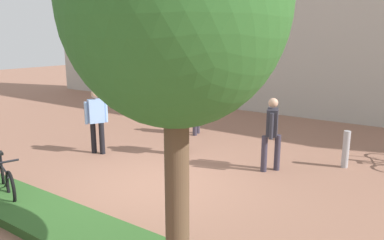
# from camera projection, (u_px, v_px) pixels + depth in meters

# --- Properties ---
(ground_plane) EXTENTS (60.00, 60.00, 0.00)m
(ground_plane) POSITION_uv_depth(u_px,v_px,m) (159.00, 184.00, 7.86)
(ground_plane) COLOR #936651
(planter_strip) EXTENTS (7.00, 1.10, 0.16)m
(planter_strip) POSITION_uv_depth(u_px,v_px,m) (60.00, 223.00, 6.05)
(planter_strip) COLOR #336028
(planter_strip) RESTS_ON ground
(tree_sidewalk) EXTENTS (2.36, 2.36, 4.71)m
(tree_sidewalk) POSITION_uv_depth(u_px,v_px,m) (175.00, 5.00, 3.76)
(tree_sidewalk) COLOR brown
(tree_sidewalk) RESTS_ON ground
(bike_at_sign) EXTENTS (1.61, 0.62, 0.86)m
(bike_at_sign) POSITION_uv_depth(u_px,v_px,m) (5.00, 179.00, 7.23)
(bike_at_sign) COLOR black
(bike_at_sign) RESTS_ON ground
(bollard_steel) EXTENTS (0.16, 0.16, 0.90)m
(bollard_steel) POSITION_uv_depth(u_px,v_px,m) (346.00, 149.00, 8.79)
(bollard_steel) COLOR #ADADB2
(bollard_steel) RESTS_ON ground
(person_suited_navy) EXTENTS (0.56, 0.41, 1.72)m
(person_suited_navy) POSITION_uv_depth(u_px,v_px,m) (196.00, 104.00, 11.67)
(person_suited_navy) COLOR #383342
(person_suited_navy) RESTS_ON ground
(person_suited_dark) EXTENTS (0.36, 0.58, 1.72)m
(person_suited_dark) POSITION_uv_depth(u_px,v_px,m) (272.00, 130.00, 8.45)
(person_suited_dark) COLOR #383342
(person_suited_dark) RESTS_ON ground
(person_shirt_white) EXTENTS (0.40, 0.55, 1.72)m
(person_shirt_white) POSITION_uv_depth(u_px,v_px,m) (96.00, 118.00, 9.74)
(person_shirt_white) COLOR black
(person_shirt_white) RESTS_ON ground
(person_casual_tan) EXTENTS (0.38, 0.61, 1.72)m
(person_casual_tan) POSITION_uv_depth(u_px,v_px,m) (180.00, 118.00, 9.64)
(person_casual_tan) COLOR #383342
(person_casual_tan) RESTS_ON ground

